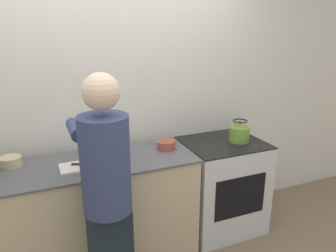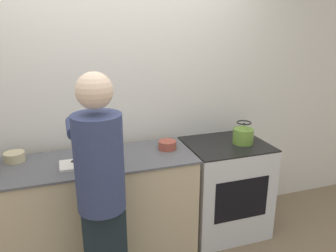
% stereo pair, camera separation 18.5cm
% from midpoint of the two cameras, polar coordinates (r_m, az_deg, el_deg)
% --- Properties ---
extents(wall_back, '(8.00, 0.05, 2.60)m').
position_cam_midpoint_polar(wall_back, '(2.95, -10.75, 4.84)').
color(wall_back, silver).
rests_on(wall_back, ground_plane).
extents(counter, '(1.77, 0.61, 0.89)m').
position_cam_midpoint_polar(counter, '(2.85, -15.70, -14.64)').
color(counter, '#C6B28E').
rests_on(counter, ground_plane).
extents(oven, '(0.73, 0.63, 0.88)m').
position_cam_midpoint_polar(oven, '(3.22, 7.61, -10.21)').
color(oven, silver).
rests_on(oven, ground_plane).
extents(person, '(0.36, 0.59, 1.66)m').
position_cam_midpoint_polar(person, '(2.19, -13.07, -10.64)').
color(person, '#19242B').
rests_on(person, ground_plane).
extents(cutting_board, '(0.40, 0.20, 0.02)m').
position_cam_midpoint_polar(cutting_board, '(2.58, -15.95, -6.67)').
color(cutting_board, silver).
rests_on(cutting_board, counter).
extents(knife, '(0.24, 0.13, 0.01)m').
position_cam_midpoint_polar(knife, '(2.57, -16.02, -6.47)').
color(knife, silver).
rests_on(knife, cutting_board).
extents(kettle, '(0.19, 0.19, 0.20)m').
position_cam_midpoint_polar(kettle, '(3.06, 10.64, -1.15)').
color(kettle, olive).
rests_on(kettle, oven).
extents(bowl_prep, '(0.16, 0.16, 0.07)m').
position_cam_midpoint_polar(bowl_prep, '(2.80, -27.43, -5.53)').
color(bowl_prep, '#C6B789').
rests_on(bowl_prep, counter).
extents(bowl_mixing, '(0.16, 0.16, 0.07)m').
position_cam_midpoint_polar(bowl_mixing, '(2.81, -2.20, -3.35)').
color(bowl_mixing, '#9E4738').
rests_on(bowl_mixing, counter).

